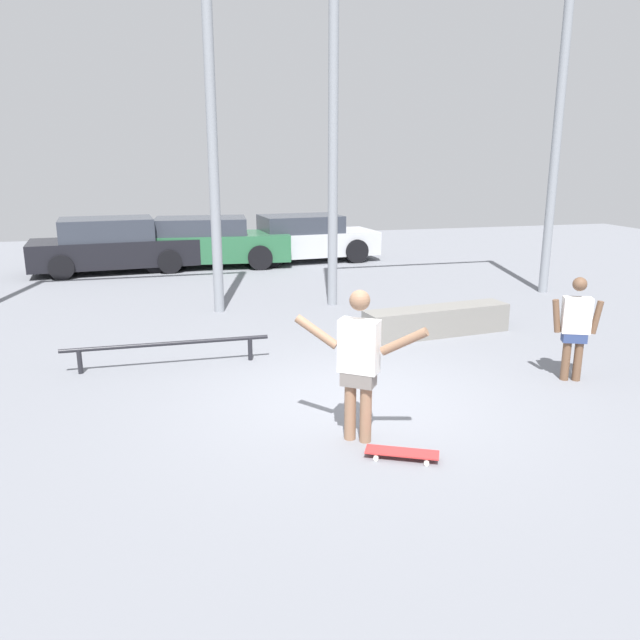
{
  "coord_description": "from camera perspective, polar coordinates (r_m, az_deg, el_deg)",
  "views": [
    {
      "loc": [
        -2.29,
        -7.08,
        3.02
      ],
      "look_at": [
        -0.12,
        1.27,
        0.76
      ],
      "focal_mm": 35.0,
      "sensor_mm": 36.0,
      "label": 1
    }
  ],
  "objects": [
    {
      "name": "bystander",
      "position": [
        9.21,
        22.33,
        -0.43
      ],
      "size": [
        0.65,
        0.34,
        1.46
      ],
      "rotation": [
        0.0,
        0.0,
        2.73
      ],
      "color": "brown",
      "rests_on": "ground_plane"
    },
    {
      "name": "ground_plane",
      "position": [
        8.04,
        3.15,
        -7.44
      ],
      "size": [
        36.0,
        36.0,
        0.0
      ],
      "primitive_type": "plane",
      "color": "slate"
    },
    {
      "name": "parked_car_black",
      "position": [
        17.92,
        -18.41,
        6.46
      ],
      "size": [
        4.47,
        2.23,
        1.44
      ],
      "rotation": [
        0.0,
        0.0,
        0.08
      ],
      "color": "black",
      "rests_on": "ground_plane"
    },
    {
      "name": "grind_box",
      "position": [
        11.07,
        10.63,
        -0.09
      ],
      "size": [
        2.71,
        0.85,
        0.49
      ],
      "primitive_type": "cube",
      "rotation": [
        0.0,
        0.0,
        0.12
      ],
      "color": "slate",
      "rests_on": "ground_plane"
    },
    {
      "name": "canopy_support_right",
      "position": [
        13.77,
        11.97,
        18.71
      ],
      "size": [
        5.25,
        0.2,
        6.85
      ],
      "color": "gray",
      "rests_on": "ground_plane"
    },
    {
      "name": "parked_car_silver",
      "position": [
        18.72,
        -1.43,
        7.45
      ],
      "size": [
        4.29,
        2.14,
        1.36
      ],
      "rotation": [
        0.0,
        0.0,
        0.08
      ],
      "color": "#B7BABF",
      "rests_on": "ground_plane"
    },
    {
      "name": "parked_car_green",
      "position": [
        18.06,
        -10.33,
        6.99
      ],
      "size": [
        4.66,
        2.18,
        1.38
      ],
      "rotation": [
        0.0,
        0.0,
        -0.09
      ],
      "color": "#28603D",
      "rests_on": "ground_plane"
    },
    {
      "name": "skateboarder",
      "position": [
        6.66,
        3.57,
        -3.61
      ],
      "size": [
        1.24,
        0.97,
        1.69
      ],
      "rotation": [
        0.0,
        0.0,
        -0.64
      ],
      "color": "#8C664C",
      "rests_on": "ground_plane"
    },
    {
      "name": "grind_rail",
      "position": [
        9.49,
        -13.8,
        -2.37
      ],
      "size": [
        3.0,
        0.07,
        0.38
      ],
      "rotation": [
        0.0,
        0.0,
        0.0
      ],
      "color": "black",
      "rests_on": "ground_plane"
    },
    {
      "name": "canopy_support_left",
      "position": [
        12.48,
        -22.24,
        18.44
      ],
      "size": [
        5.25,
        0.2,
        6.85
      ],
      "color": "gray",
      "rests_on": "ground_plane"
    },
    {
      "name": "skateboard",
      "position": [
        6.64,
        7.5,
        -11.94
      ],
      "size": [
        0.77,
        0.53,
        0.08
      ],
      "rotation": [
        0.0,
        0.0,
        -0.46
      ],
      "color": "red",
      "rests_on": "ground_plane"
    }
  ]
}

